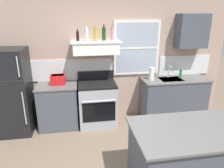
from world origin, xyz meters
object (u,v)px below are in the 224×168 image
dish_soap_bottle (181,73)px  bottle_clear_tall (87,35)px  bottle_balsamic_dark (78,36)px  toaster (58,79)px  paper_towel_roll (152,74)px  refrigerator (11,92)px  bottle_champagne_gold_foil (96,34)px  stove_range (97,103)px  bottle_rose_pink (112,34)px  bottle_dark_green_wine (104,34)px  kitchen_island (186,160)px

dish_soap_bottle → bottle_clear_tall: bearing=-178.0°
bottle_balsamic_dark → toaster: bearing=-172.3°
paper_towel_roll → dish_soap_bottle: 0.72m
toaster → bottle_clear_tall: bottle_clear_tall is taller
refrigerator → toaster: size_ratio=5.56×
refrigerator → paper_towel_roll: 2.83m
bottle_balsamic_dark → dish_soap_bottle: bearing=0.3°
toaster → bottle_champagne_gold_foil: bearing=0.6°
dish_soap_bottle → bottle_champagne_gold_foil: bearing=-178.1°
bottle_balsamic_dark → bottle_clear_tall: bottle_clear_tall is taller
bottle_clear_tall → stove_range: bearing=-21.1°
refrigerator → bottle_clear_tall: (1.48, 0.09, 1.04)m
refrigerator → dish_soap_bottle: 3.54m
refrigerator → bottle_champagne_gold_foil: (1.66, 0.10, 1.05)m
bottle_rose_pink → refrigerator: bearing=-176.0°
toaster → bottle_dark_green_wine: bottle_dark_green_wine is taller
bottle_clear_tall → kitchen_island: bearing=-61.1°
refrigerator → kitchen_island: (2.59, -1.93, -0.37)m
paper_towel_roll → bottle_rose_pink: bearing=174.5°
bottle_dark_green_wine → dish_soap_bottle: (1.71, 0.01, -0.87)m
stove_range → toaster: bearing=175.1°
stove_range → bottle_balsamic_dark: size_ratio=4.89×
refrigerator → paper_towel_roll: (2.82, 0.06, 0.22)m
dish_soap_bottle → bottle_dark_green_wine: bearing=-179.8°
bottle_dark_green_wine → kitchen_island: 2.63m
refrigerator → bottle_dark_green_wine: (1.82, 0.15, 1.05)m
dish_soap_bottle → kitchen_island: (-0.94, -2.09, -0.54)m
bottle_clear_tall → bottle_dark_green_wine: bearing=10.9°
bottle_champagne_gold_foil → stove_range: bearing=-96.0°
bottle_dark_green_wine → bottle_rose_pink: size_ratio=1.00×
dish_soap_bottle → bottle_balsamic_dark: bearing=-179.7°
bottle_balsamic_dark → bottle_clear_tall: bearing=-19.4°
bottle_champagne_gold_foil → paper_towel_roll: bottle_champagne_gold_foil is taller
stove_range → kitchen_island: bearing=-64.2°
bottle_dark_green_wine → bottle_champagne_gold_foil: bearing=-161.1°
bottle_dark_green_wine → dish_soap_bottle: bearing=0.2°
bottle_rose_pink → dish_soap_bottle: bottle_rose_pink is taller
bottle_clear_tall → dish_soap_bottle: 2.23m
dish_soap_bottle → stove_range: bearing=-175.8°
bottle_clear_tall → kitchen_island: (1.11, -2.02, -1.41)m
refrigerator → bottle_balsamic_dark: bottle_balsamic_dark is taller
toaster → bottle_champagne_gold_foil: 1.16m
refrigerator → toaster: (0.88, 0.09, 0.18)m
bottle_dark_green_wine → paper_towel_roll: (1.00, -0.09, -0.83)m
bottle_clear_tall → bottle_rose_pink: (0.51, 0.05, 0.00)m
bottle_dark_green_wine → kitchen_island: size_ratio=0.22×
bottle_dark_green_wine → refrigerator: bearing=-175.2°
paper_towel_roll → kitchen_island: (-0.22, -1.99, -0.59)m
kitchen_island → refrigerator: bearing=143.4°
toaster → stove_range: size_ratio=0.27×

